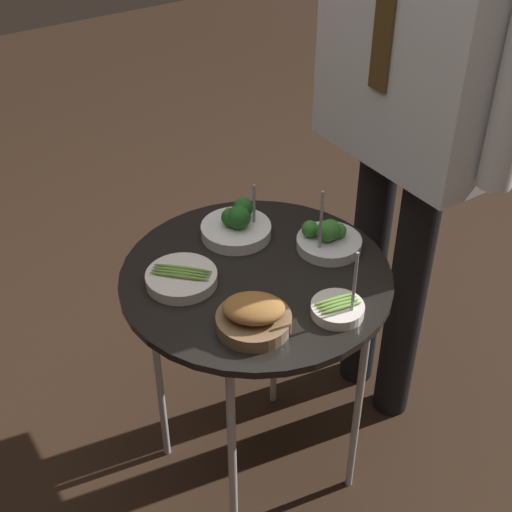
{
  "coord_description": "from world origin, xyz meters",
  "views": [
    {
      "loc": [
        1.08,
        -0.71,
        1.72
      ],
      "look_at": [
        0.0,
        0.0,
        0.76
      ],
      "focal_mm": 50.0,
      "sensor_mm": 36.0,
      "label": 1
    }
  ],
  "objects_px": {
    "bowl_asparagus_front_center": "(181,278)",
    "bowl_roast_mid_left": "(254,316)",
    "serving_cart": "(256,292)",
    "waiter_figure": "(417,65)",
    "bowl_broccoli_front_right": "(237,225)",
    "bowl_broccoli_center": "(328,238)",
    "bowl_asparagus_far_rim": "(338,308)"
  },
  "relations": [
    {
      "from": "serving_cart",
      "to": "bowl_asparagus_far_rim",
      "type": "height_order",
      "value": "bowl_asparagus_far_rim"
    },
    {
      "from": "bowl_asparagus_far_rim",
      "to": "bowl_roast_mid_left",
      "type": "distance_m",
      "value": 0.19
    },
    {
      "from": "bowl_asparagus_far_rim",
      "to": "bowl_asparagus_front_center",
      "type": "bearing_deg",
      "value": -140.37
    },
    {
      "from": "bowl_broccoli_front_right",
      "to": "waiter_figure",
      "type": "distance_m",
      "value": 0.57
    },
    {
      "from": "serving_cart",
      "to": "bowl_asparagus_far_rim",
      "type": "relative_size",
      "value": 4.12
    },
    {
      "from": "serving_cart",
      "to": "bowl_broccoli_front_right",
      "type": "height_order",
      "value": "bowl_broccoli_front_right"
    },
    {
      "from": "bowl_broccoli_center",
      "to": "waiter_figure",
      "type": "distance_m",
      "value": 0.46
    },
    {
      "from": "bowl_asparagus_front_center",
      "to": "bowl_broccoli_front_right",
      "type": "bearing_deg",
      "value": 114.39
    },
    {
      "from": "bowl_broccoli_center",
      "to": "bowl_roast_mid_left",
      "type": "distance_m",
      "value": 0.34
    },
    {
      "from": "bowl_asparagus_front_center",
      "to": "bowl_broccoli_center",
      "type": "distance_m",
      "value": 0.37
    },
    {
      "from": "bowl_asparagus_far_rim",
      "to": "waiter_figure",
      "type": "height_order",
      "value": "waiter_figure"
    },
    {
      "from": "bowl_asparagus_front_center",
      "to": "waiter_figure",
      "type": "bearing_deg",
      "value": 89.22
    },
    {
      "from": "serving_cart",
      "to": "bowl_roast_mid_left",
      "type": "height_order",
      "value": "bowl_roast_mid_left"
    },
    {
      "from": "bowl_asparagus_far_rim",
      "to": "bowl_roast_mid_left",
      "type": "xyz_separation_m",
      "value": [
        -0.06,
        -0.17,
        0.02
      ]
    },
    {
      "from": "bowl_broccoli_center",
      "to": "bowl_asparagus_far_rim",
      "type": "bearing_deg",
      "value": -32.86
    },
    {
      "from": "bowl_broccoli_center",
      "to": "bowl_roast_mid_left",
      "type": "xyz_separation_m",
      "value": [
        0.14,
        -0.3,
        0.0
      ]
    },
    {
      "from": "bowl_broccoli_front_right",
      "to": "bowl_broccoli_center",
      "type": "xyz_separation_m",
      "value": [
        0.17,
        0.15,
        0.0
      ]
    },
    {
      "from": "bowl_asparagus_far_rim",
      "to": "bowl_broccoli_center",
      "type": "xyz_separation_m",
      "value": [
        -0.2,
        0.13,
        0.01
      ]
    },
    {
      "from": "bowl_broccoli_center",
      "to": "serving_cart",
      "type": "bearing_deg",
      "value": -93.02
    },
    {
      "from": "bowl_asparagus_far_rim",
      "to": "serving_cart",
      "type": "bearing_deg",
      "value": -162.1
    },
    {
      "from": "bowl_broccoli_front_right",
      "to": "bowl_asparagus_front_center",
      "type": "bearing_deg",
      "value": -65.61
    },
    {
      "from": "bowl_broccoli_front_right",
      "to": "bowl_roast_mid_left",
      "type": "height_order",
      "value": "bowl_broccoli_front_right"
    },
    {
      "from": "bowl_asparagus_front_center",
      "to": "bowl_roast_mid_left",
      "type": "bearing_deg",
      "value": 14.42
    },
    {
      "from": "bowl_asparagus_front_center",
      "to": "bowl_broccoli_center",
      "type": "relative_size",
      "value": 0.9
    },
    {
      "from": "waiter_figure",
      "to": "serving_cart",
      "type": "bearing_deg",
      "value": -83.68
    },
    {
      "from": "serving_cart",
      "to": "bowl_roast_mid_left",
      "type": "xyz_separation_m",
      "value": [
        0.15,
        -0.1,
        0.09
      ]
    },
    {
      "from": "bowl_asparagus_far_rim",
      "to": "bowl_broccoli_front_right",
      "type": "bearing_deg",
      "value": -176.46
    },
    {
      "from": "bowl_broccoli_front_right",
      "to": "bowl_asparagus_front_center",
      "type": "relative_size",
      "value": 1.07
    },
    {
      "from": "bowl_broccoli_center",
      "to": "waiter_figure",
      "type": "bearing_deg",
      "value": 102.63
    },
    {
      "from": "bowl_broccoli_front_right",
      "to": "bowl_roast_mid_left",
      "type": "xyz_separation_m",
      "value": [
        0.31,
        -0.15,
        0.0
      ]
    },
    {
      "from": "waiter_figure",
      "to": "bowl_roast_mid_left",
      "type": "bearing_deg",
      "value": -70.93
    },
    {
      "from": "serving_cart",
      "to": "waiter_figure",
      "type": "height_order",
      "value": "waiter_figure"
    }
  ]
}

